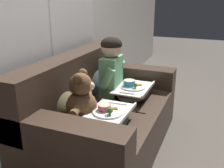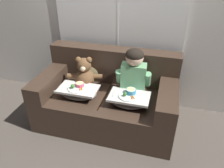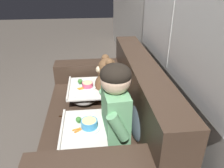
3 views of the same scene
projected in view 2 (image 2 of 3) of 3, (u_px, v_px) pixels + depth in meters
The scene contains 9 objects.
ground_plane at pixel (107, 120), 2.91m from camera, with size 14.00×14.00×0.00m, color #4C443D.
wall_back_with_window at pixel (119, 9), 2.73m from camera, with size 8.00×0.08×2.60m.
couch at pixel (108, 97), 2.80m from camera, with size 1.68×0.93×0.88m.
throw_pillow_behind_child at pixel (136, 74), 2.77m from camera, with size 0.36×0.18×0.38m.
throw_pillow_behind_teddy at pixel (90, 68), 2.91m from camera, with size 0.33×0.16×0.34m.
child_figure at pixel (134, 70), 2.53m from camera, with size 0.42×0.21×0.59m.
teddy_bear at pixel (85, 75), 2.75m from camera, with size 0.45×0.32×0.41m.
lap_tray_child at pixel (129, 99), 2.48m from camera, with size 0.46×0.32×0.17m.
lap_tray_teddy at pixel (78, 92), 2.62m from camera, with size 0.47×0.31×0.18m.
Camera 2 is at (0.66, -2.15, 1.91)m, focal length 35.00 mm.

